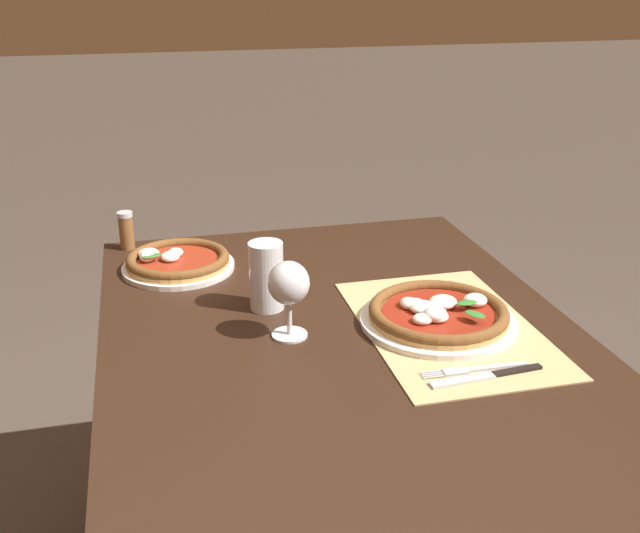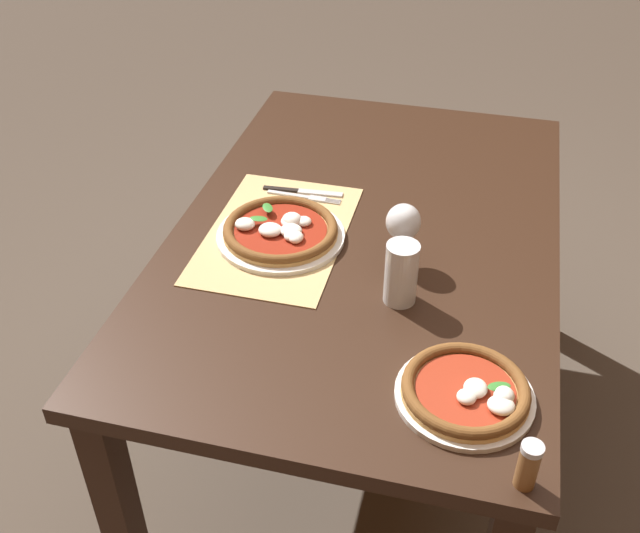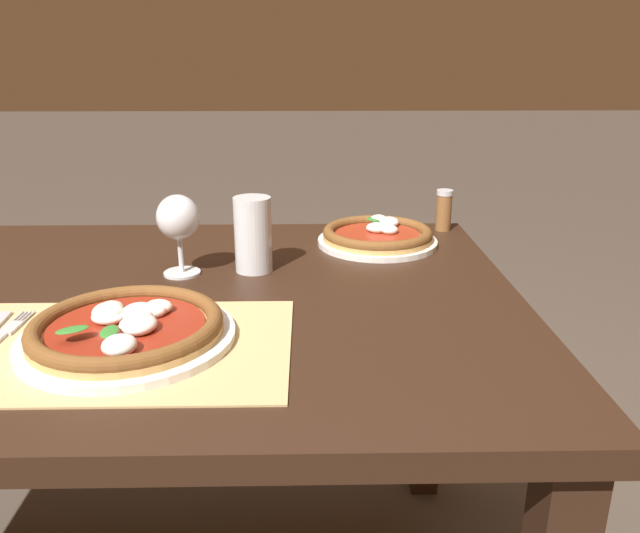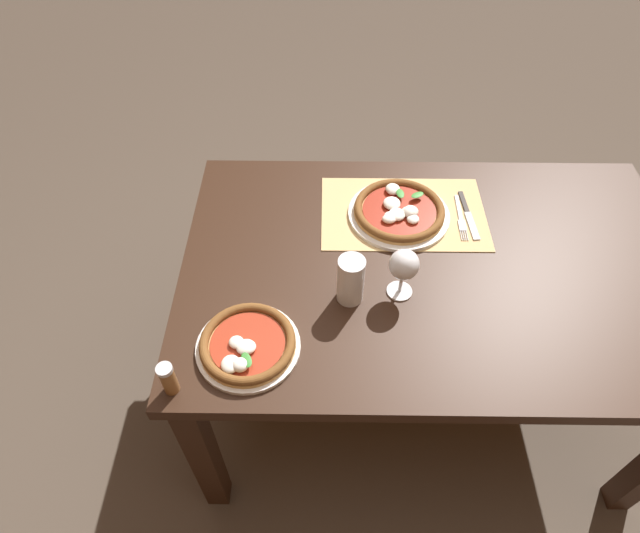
% 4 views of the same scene
% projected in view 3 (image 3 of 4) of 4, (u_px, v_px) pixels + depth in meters
% --- Properties ---
extents(dining_table, '(1.46, 0.93, 0.74)m').
position_uv_depth(dining_table, '(111.00, 343.00, 1.13)').
color(dining_table, black).
rests_on(dining_table, ground).
extents(paper_placemat, '(0.51, 0.33, 0.00)m').
position_uv_depth(paper_placemat, '(114.00, 347.00, 0.90)').
color(paper_placemat, tan).
rests_on(paper_placemat, dining_table).
extents(pizza_near, '(0.31, 0.31, 0.05)m').
position_uv_depth(pizza_near, '(127.00, 328.00, 0.91)').
color(pizza_near, silver).
rests_on(pizza_near, paper_placemat).
extents(pizza_far, '(0.26, 0.26, 0.05)m').
position_uv_depth(pizza_far, '(378.00, 236.00, 1.37)').
color(pizza_far, silver).
rests_on(pizza_far, dining_table).
extents(wine_glass, '(0.08, 0.08, 0.16)m').
position_uv_depth(wine_glass, '(178.00, 221.00, 1.16)').
color(wine_glass, silver).
rests_on(wine_glass, dining_table).
extents(pint_glass, '(0.07, 0.07, 0.15)m').
position_uv_depth(pint_glass, '(253.00, 236.00, 1.19)').
color(pint_glass, silver).
rests_on(pint_glass, dining_table).
extents(pepper_shaker, '(0.04, 0.04, 0.10)m').
position_uv_depth(pepper_shaker, '(444.00, 210.00, 1.48)').
color(pepper_shaker, brown).
rests_on(pepper_shaker, dining_table).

